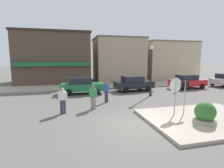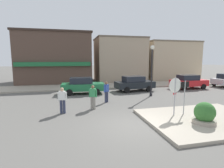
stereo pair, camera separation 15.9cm
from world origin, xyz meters
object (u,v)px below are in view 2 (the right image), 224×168
Objects in this scene: stop_sign at (175,91)px; parked_car_third at (189,82)px; pedestrian_crossing_near at (93,96)px; lamp_post at (152,63)px; one_way_sign at (184,94)px; pedestrian_kerb_side at (106,91)px; parked_car_nearest at (83,85)px; pedestrian_crossing_far at (62,100)px; parked_car_second at (134,83)px; planter at (204,115)px.

stop_sign reaches higher than parked_car_third.
lamp_post is at bearing 27.85° from pedestrian_crossing_near.
pedestrian_kerb_side is (-3.67, 4.33, -0.46)m from one_way_sign.
pedestrian_kerb_side is at bearing -68.30° from parked_car_nearest.
lamp_post reaches higher than pedestrian_crossing_far.
stop_sign is at bearing -95.25° from parked_car_second.
parked_car_nearest is 5.50m from pedestrian_crossing_near.
one_way_sign is 9.75m from parked_car_nearest.
pedestrian_crossing_far is at bearing -146.57° from pedestrian_kerb_side.
lamp_post is 6.77m from parked_car_third.
one_way_sign is 8.41m from parked_car_second.
planter is 6.97m from pedestrian_kerb_side.
parked_car_nearest is (-4.57, 8.25, -0.71)m from stop_sign.
parked_car_nearest is 2.55× the size of pedestrian_crossing_near.
one_way_sign is 10.61m from parked_car_third.
parked_car_second is at bearing 89.15° from one_way_sign.
stop_sign is 0.57× the size of parked_car_third.
lamp_post is at bearing -155.76° from parked_car_third.
pedestrian_crossing_near is at bearing -131.63° from parked_car_second.
pedestrian_kerb_side reaches higher than parked_car_nearest.
pedestrian_crossing_near is 2.03m from pedestrian_kerb_side.
pedestrian_crossing_far is (-6.19, 2.27, -0.65)m from stop_sign.
pedestrian_crossing_far is (-6.97, -6.15, 0.06)m from parked_car_second.
parked_car_nearest is (-5.29, 9.76, 0.25)m from planter.
stop_sign is at bearing -20.15° from pedestrian_crossing_far.
parked_car_nearest is at bearing 74.82° from pedestrian_crossing_far.
one_way_sign is at bearing -18.11° from pedestrian_crossing_far.
stop_sign is 9.46m from parked_car_nearest.
stop_sign is at bearing -176.89° from one_way_sign.
lamp_post reaches higher than parked_car_second.
pedestrian_kerb_side is (-3.02, 4.36, -0.65)m from stop_sign.
parked_car_third is at bearing 26.04° from pedestrian_crossing_near.
pedestrian_crossing_far is (-6.84, 2.24, -0.46)m from one_way_sign.
lamp_post reaches higher than planter.
pedestrian_crossing_near and pedestrian_crossing_far have the same top height.
pedestrian_crossing_near is (-5.04, -5.67, 0.06)m from parked_car_second.
lamp_post is (0.64, 7.24, 2.40)m from planter.
planter is (0.72, -1.51, -0.96)m from stop_sign.
pedestrian_kerb_side is (1.24, 1.61, 0.00)m from pedestrian_crossing_near.
pedestrian_crossing_far is (-13.40, -6.09, 0.06)m from parked_car_third.
lamp_post is 2.82× the size of pedestrian_crossing_far.
one_way_sign is 5.64m from pedestrian_crossing_near.
pedestrian_kerb_side reaches higher than parked_car_second.
one_way_sign is 1.30× the size of pedestrian_crossing_far.
planter is at bearing -90.33° from parked_car_second.
one_way_sign is at bearing -49.68° from pedestrian_kerb_side.
planter is 9.94m from parked_car_second.
pedestrian_crossing_near is at bearing -127.66° from pedestrian_kerb_side.
planter is 0.30× the size of parked_car_second.
stop_sign is at bearing -55.28° from pedestrian_kerb_side.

